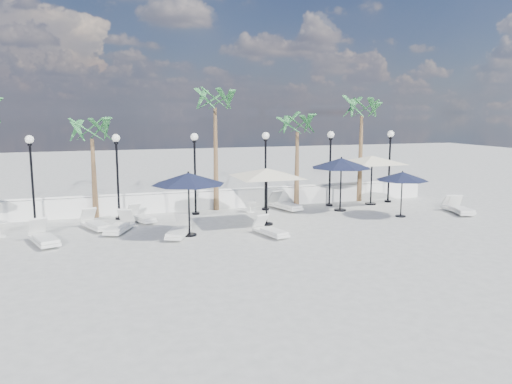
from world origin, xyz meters
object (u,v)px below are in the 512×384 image
object	(u,v)px
lounger_4	(120,226)
parasol_navy_left	(188,179)
lounger_7	(460,209)
lounger_0	(44,238)
lounger_8	(458,208)
lounger_1	(96,224)
parasol_cream_sq_b	(372,156)
lounger_6	(285,205)
lounger_3	(179,231)
parasol_navy_right	(402,176)
parasol_navy_mid	(341,163)
parasol_cream_sq_a	(267,169)
lounger_2	(141,217)
lounger_5	(270,230)

from	to	relation	value
lounger_4	parasol_navy_left	distance (m)	3.54
lounger_4	lounger_7	xyz separation A→B (m)	(15.63, -1.23, -0.01)
lounger_0	lounger_8	bearing A→B (deg)	-18.32
lounger_1	parasol_cream_sq_b	distance (m)	14.06
lounger_6	parasol_navy_left	distance (m)	6.89
lounger_3	parasol_cream_sq_b	distance (m)	11.61
lounger_3	parasol_navy_right	world-z (taller)	parasol_navy_right
lounger_1	lounger_8	distance (m)	16.65
lounger_7	parasol_navy_right	world-z (taller)	parasol_navy_right
lounger_1	parasol_navy_left	world-z (taller)	parasol_navy_left
lounger_4	parasol_navy_mid	size ratio (longest dim) A/B	0.70
lounger_0	parasol_cream_sq_a	distance (m)	9.10
lounger_7	parasol_navy_left	world-z (taller)	parasol_navy_left
parasol_cream_sq_a	lounger_0	bearing A→B (deg)	-176.52
lounger_6	lounger_2	bearing A→B (deg)	168.72
lounger_7	lounger_0	bearing A→B (deg)	-159.90
lounger_4	lounger_1	bearing A→B (deg)	161.36
lounger_2	lounger_8	size ratio (longest dim) A/B	0.98
lounger_4	lounger_7	distance (m)	15.68
lounger_7	lounger_4	bearing A→B (deg)	-163.93
lounger_4	lounger_8	distance (m)	15.66
lounger_0	lounger_4	distance (m)	2.95
lounger_1	lounger_3	distance (m)	3.84
lounger_3	lounger_7	size ratio (longest dim) A/B	1.03
lounger_8	lounger_0	bearing A→B (deg)	-176.48
lounger_6	lounger_7	size ratio (longest dim) A/B	1.09
lounger_0	lounger_3	world-z (taller)	lounger_0
lounger_0	parasol_cream_sq_b	bearing A→B (deg)	-6.23
lounger_5	parasol_cream_sq_b	bearing A→B (deg)	17.93
parasol_cream_sq_b	lounger_8	bearing A→B (deg)	-50.64
lounger_8	parasol_cream_sq_b	xyz separation A→B (m)	(-2.75, 3.35, 2.31)
lounger_1	lounger_2	distance (m)	2.10
lounger_2	parasol_navy_left	distance (m)	4.00
parasol_navy_left	lounger_0	bearing A→B (deg)	176.49
lounger_0	lounger_4	xyz separation A→B (m)	(2.74, 1.08, -0.01)
parasol_cream_sq_a	lounger_2	bearing A→B (deg)	156.36
parasol_cream_sq_a	parasol_cream_sq_b	xyz separation A→B (m)	(6.80, 2.81, 0.12)
parasol_navy_mid	lounger_1	bearing A→B (deg)	-177.96
lounger_8	lounger_7	bearing A→B (deg)	-84.21
lounger_2	lounger_4	distance (m)	1.96
lounger_6	parasol_cream_sq_b	distance (m)	5.35
lounger_4	parasol_navy_mid	bearing A→B (deg)	30.74
lounger_8	parasol_navy_mid	xyz separation A→B (m)	(-5.07, 2.32, 2.10)
lounger_2	parasol_navy_left	xyz separation A→B (m)	(1.56, -3.08, 2.01)
lounger_4	parasol_cream_sq_a	bearing A→B (deg)	18.90
lounger_2	parasol_cream_sq_a	distance (m)	5.96
lounger_8	lounger_2	bearing A→B (deg)	172.84
lounger_2	lounger_3	bearing A→B (deg)	-93.79
lounger_1	lounger_2	bearing A→B (deg)	1.54
parasol_cream_sq_b	lounger_2	bearing A→B (deg)	-177.14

